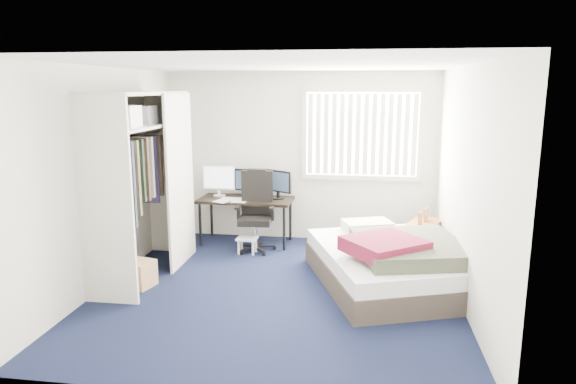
{
  "coord_description": "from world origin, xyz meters",
  "views": [
    {
      "loc": [
        0.91,
        -5.44,
        2.27
      ],
      "look_at": [
        0.06,
        0.4,
        1.06
      ],
      "focal_mm": 32.0,
      "sensor_mm": 36.0,
      "label": 1
    }
  ],
  "objects_px": {
    "office_chair": "(256,219)",
    "nightstand": "(423,227)",
    "desk": "(246,195)",
    "bed": "(391,262)"
  },
  "relations": [
    {
      "from": "office_chair",
      "to": "nightstand",
      "type": "relative_size",
      "value": 1.41
    },
    {
      "from": "desk",
      "to": "nightstand",
      "type": "relative_size",
      "value": 1.74
    },
    {
      "from": "office_chair",
      "to": "nightstand",
      "type": "distance_m",
      "value": 2.29
    },
    {
      "from": "bed",
      "to": "desk",
      "type": "bearing_deg",
      "value": 145.04
    },
    {
      "from": "desk",
      "to": "bed",
      "type": "bearing_deg",
      "value": -34.96
    },
    {
      "from": "desk",
      "to": "office_chair",
      "type": "relative_size",
      "value": 1.23
    },
    {
      "from": "bed",
      "to": "nightstand",
      "type": "bearing_deg",
      "value": 65.09
    },
    {
      "from": "nightstand",
      "to": "office_chair",
      "type": "bearing_deg",
      "value": 177.72
    },
    {
      "from": "desk",
      "to": "bed",
      "type": "relative_size",
      "value": 0.58
    },
    {
      "from": "office_chair",
      "to": "bed",
      "type": "height_order",
      "value": "office_chair"
    }
  ]
}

